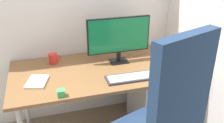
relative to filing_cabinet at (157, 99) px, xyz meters
The scene contains 9 objects.
desk 0.67m from the filing_cabinet, behind, with size 1.65×0.82×0.71m.
filing_cabinet is the anchor object (origin of this frame).
monitor 0.79m from the filing_cabinet, 163.10° to the left, with size 0.60×0.13×0.43m.
keyboard 0.63m from the filing_cabinet, 148.05° to the right, with size 0.43×0.16×0.02m.
mouse 0.52m from the filing_cabinet, 91.13° to the right, with size 0.06×0.09×0.03m, color #9EA0A5.
pen_holder 0.48m from the filing_cabinet, 61.55° to the left, with size 0.07×0.07×0.17m.
notebook 1.23m from the filing_cabinet, behind, with size 0.15×0.21×0.02m, color silver.
coffee_mug 1.12m from the filing_cabinet, 165.54° to the left, with size 0.12×0.08×0.10m.
desk_clamp_accessory 1.14m from the filing_cabinet, 160.34° to the right, with size 0.06×0.06×0.05m, color #3FAD59.
Camera 1 is at (-0.52, -2.00, 1.72)m, focal length 40.74 mm.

